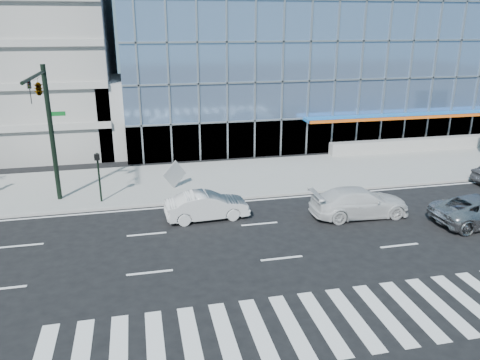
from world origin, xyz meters
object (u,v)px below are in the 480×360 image
(white_sedan, at_px, (207,206))
(tilted_panel, at_px, (175,174))
(white_suv, at_px, (359,202))
(traffic_signal, at_px, (43,104))
(ped_signal_post, at_px, (98,170))

(white_sedan, xyz_separation_m, tilted_panel, (-1.31, 5.14, 0.31))
(white_suv, bearing_deg, white_sedan, 81.11)
(traffic_signal, relative_size, ped_signal_post, 2.67)
(traffic_signal, relative_size, tilted_panel, 6.15)
(white_suv, height_order, tilted_panel, tilted_panel)
(tilted_panel, bearing_deg, white_suv, -66.11)
(ped_signal_post, height_order, white_suv, ped_signal_post)
(white_suv, bearing_deg, ped_signal_post, 71.52)
(traffic_signal, xyz_separation_m, tilted_panel, (7.04, 1.94, -5.10))
(traffic_signal, xyz_separation_m, white_suv, (16.74, -4.66, -5.36))
(traffic_signal, height_order, tilted_panel, traffic_signal)
(traffic_signal, bearing_deg, white_sedan, -20.97)
(traffic_signal, relative_size, white_sedan, 1.75)
(white_suv, height_order, white_sedan, white_suv)
(traffic_signal, height_order, ped_signal_post, traffic_signal)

